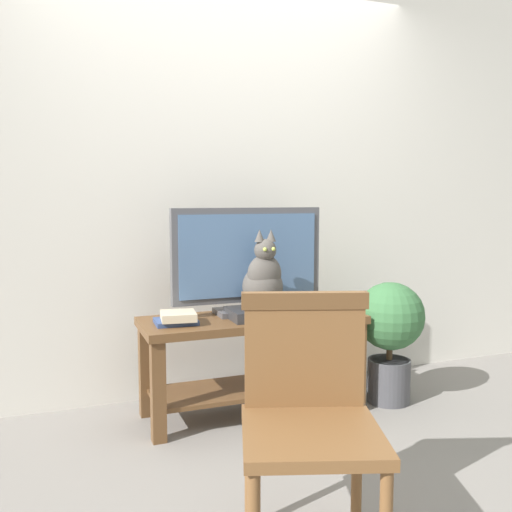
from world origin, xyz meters
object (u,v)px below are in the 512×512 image
at_px(tv, 248,259).
at_px(potted_plant, 390,330).
at_px(cat, 264,279).
at_px(wooden_chair, 308,404).
at_px(book_stack, 177,318).
at_px(tv_stand, 253,346).
at_px(media_box, 263,313).

xyz_separation_m(tv, potted_plant, (0.82, -0.20, -0.43)).
height_order(cat, wooden_chair, cat).
distance_m(wooden_chair, book_stack, 1.18).
height_order(tv_stand, cat, cat).
bearing_deg(wooden_chair, potted_plant, 45.30).
height_order(media_box, book_stack, book_stack).
xyz_separation_m(media_box, book_stack, (-0.48, 0.01, 0.00)).
bearing_deg(potted_plant, tv_stand, 171.62).
xyz_separation_m(book_stack, potted_plant, (1.26, -0.09, -0.15)).
height_order(tv, wooden_chair, tv).
bearing_deg(tv_stand, book_stack, -175.35).
distance_m(tv_stand, wooden_chair, 1.23).
distance_m(tv_stand, cat, 0.40).
height_order(book_stack, potted_plant, potted_plant).
bearing_deg(tv, potted_plant, -13.86).
height_order(tv_stand, tv, tv).
bearing_deg(tv, cat, -74.42).
relative_size(tv, book_stack, 3.92).
bearing_deg(tv, tv_stand, -90.02).
distance_m(tv_stand, potted_plant, 0.83).
distance_m(cat, wooden_chair, 1.20).
height_order(tv_stand, potted_plant, potted_plant).
relative_size(tv, media_box, 2.33).
xyz_separation_m(tv_stand, potted_plant, (0.82, -0.12, 0.05)).
distance_m(book_stack, potted_plant, 1.27).
xyz_separation_m(tv, cat, (0.04, -0.14, -0.09)).
distance_m(cat, book_stack, 0.51).
relative_size(tv_stand, tv, 1.42).
bearing_deg(wooden_chair, media_box, 76.11).
xyz_separation_m(tv_stand, media_box, (0.04, -0.05, 0.20)).
bearing_deg(tv, media_box, -73.47).
relative_size(media_box, potted_plant, 0.52).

